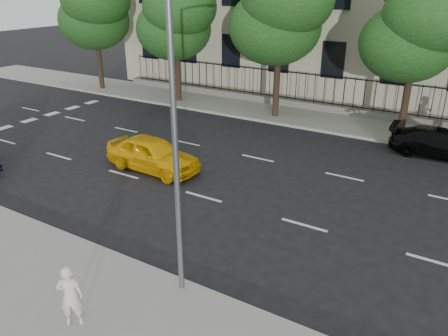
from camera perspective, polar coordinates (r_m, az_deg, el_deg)
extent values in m
plane|color=black|center=(14.64, -8.15, -7.58)|extent=(120.00, 120.00, 0.00)
cube|color=gray|center=(12.34, -20.19, -15.11)|extent=(60.00, 4.00, 0.15)
cube|color=gray|center=(26.04, 11.45, 6.37)|extent=(60.00, 4.00, 0.15)
cube|color=slate|center=(27.52, 12.74, 7.77)|extent=(30.00, 0.50, 0.40)
cube|color=black|center=(27.44, 12.79, 8.37)|extent=(28.80, 0.05, 0.05)
cube|color=black|center=(27.09, 13.09, 11.63)|extent=(28.80, 0.05, 0.05)
cylinder|color=slate|center=(9.81, -6.41, 3.47)|extent=(0.14, 0.14, 8.00)
cylinder|color=#382619|center=(33.71, -15.88, 12.65)|extent=(0.36, 0.36, 3.15)
ellipsoid|color=#174517|center=(33.81, -16.60, 18.00)|extent=(4.94, 4.94, 4.06)
cylinder|color=#382619|center=(29.12, -6.03, 11.65)|extent=(0.36, 0.36, 2.97)
ellipsoid|color=#174517|center=(29.15, -6.58, 17.59)|extent=(4.75, 4.75, 3.90)
ellipsoid|color=#174517|center=(28.11, -5.81, 20.22)|extent=(4.50, 4.50, 3.70)
cylinder|color=#382619|center=(25.59, 6.87, 10.40)|extent=(0.36, 0.36, 3.32)
ellipsoid|color=#174517|center=(25.51, 6.67, 17.85)|extent=(5.13, 5.13, 4.21)
cylinder|color=#382619|center=(23.73, 22.53, 7.47)|extent=(0.36, 0.36, 3.08)
ellipsoid|color=#174517|center=(23.54, 22.81, 14.78)|extent=(4.56, 4.56, 3.74)
ellipsoid|color=#174517|center=(22.81, 25.44, 17.52)|extent=(4.32, 4.32, 3.55)
imported|color=#FFBD0A|center=(18.66, -9.32, 1.84)|extent=(4.31, 1.86, 1.45)
imported|color=black|center=(22.20, 26.46, 2.94)|extent=(4.53, 1.98, 1.30)
imported|color=white|center=(10.80, -19.44, -15.46)|extent=(0.68, 0.64, 1.56)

